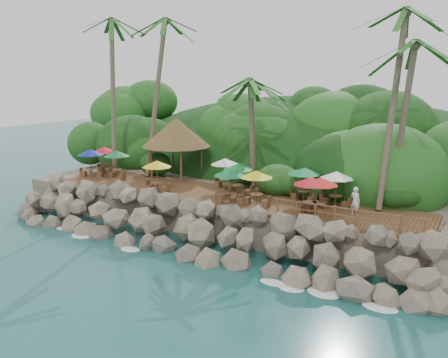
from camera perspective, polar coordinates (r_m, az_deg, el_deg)
The scene contains 12 objects.
ground at distance 26.49m, azimuth -6.63°, elevation -9.67°, with size 140.00×140.00×0.00m, color #19514F.
land_base at distance 39.54m, azimuth 7.30°, elevation -0.59°, with size 32.00×25.20×2.10m, color gray.
jungle_hill at distance 46.61m, azimuth 10.87°, elevation -0.02°, with size 44.80×28.00×15.40m, color #143811.
seawall at distance 27.61m, azimuth -4.20°, elevation -6.13°, with size 29.00×4.00×2.30m, color gray, non-canonical shape.
terrace at distance 30.55m, azimuth -0.00°, elevation -2.20°, with size 26.00×5.00×0.20m, color brown.
jungle_foliage at distance 38.90m, azimuth 6.68°, elevation -2.39°, with size 44.00×16.00×12.00m, color #143811, non-canonical shape.
foam_line at distance 26.70m, azimuth -6.24°, elevation -9.41°, with size 25.20×0.80×0.06m.
palms at distance 31.82m, azimuth 3.09°, elevation 16.73°, with size 27.79×7.22×13.46m.
palapa at distance 35.81m, azimuth -5.94°, elevation 5.78°, with size 5.33×5.33×4.60m.
dining_clusters at distance 30.28m, azimuth -1.17°, elevation 1.39°, with size 21.02×5.08×2.19m.
railing at distance 25.00m, azimuth 14.80°, elevation -4.31°, with size 8.30×0.10×1.00m.
waiter at distance 27.02m, azimuth 15.93°, elevation -2.64°, with size 0.60×0.39×1.65m, color white.
Camera 1 is at (14.83, -19.54, 10.00)m, focal length 36.94 mm.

